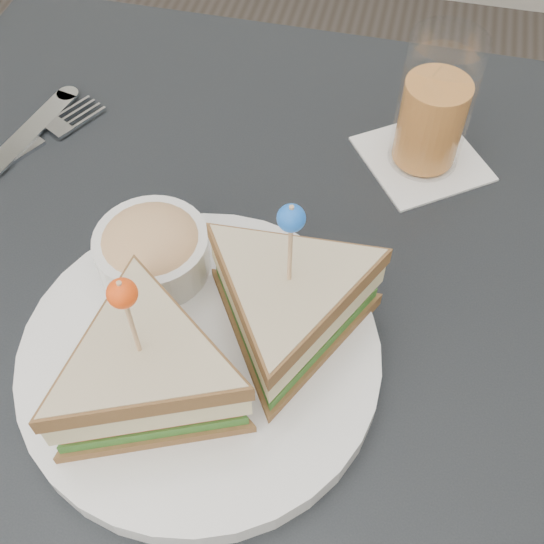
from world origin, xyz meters
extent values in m
cube|color=black|center=(0.00, 0.00, 0.73)|extent=(0.80, 0.80, 0.03)
cylinder|color=black|center=(-0.35, 0.35, 0.36)|extent=(0.04, 0.04, 0.72)
cylinder|color=black|center=(0.35, 0.35, 0.36)|extent=(0.04, 0.04, 0.72)
cylinder|color=white|center=(-0.03, -0.05, 0.76)|extent=(0.31, 0.31, 0.02)
cylinder|color=white|center=(-0.03, -0.05, 0.77)|extent=(0.31, 0.31, 0.01)
cylinder|color=#DEAF80|center=(-0.05, -0.10, 0.87)|extent=(0.00, 0.00, 0.09)
sphere|color=#FF4810|center=(-0.05, -0.10, 0.90)|extent=(0.02, 0.02, 0.02)
cylinder|color=#DEAF80|center=(0.03, -0.02, 0.87)|extent=(0.00, 0.00, 0.09)
sphere|color=blue|center=(0.03, -0.02, 0.90)|extent=(0.02, 0.02, 0.02)
cylinder|color=white|center=(-0.09, 0.02, 0.79)|extent=(0.10, 0.10, 0.04)
ellipsoid|color=#E0B772|center=(-0.09, 0.02, 0.80)|extent=(0.09, 0.09, 0.04)
cube|color=silver|center=(-0.25, 0.17, 0.75)|extent=(0.04, 0.03, 0.00)
cube|color=white|center=(-0.27, 0.16, 0.75)|extent=(0.05, 0.13, 0.00)
cylinder|color=white|center=(-0.26, 0.22, 0.75)|extent=(0.03, 0.03, 0.00)
cube|color=white|center=(0.11, 0.21, 0.75)|extent=(0.15, 0.15, 0.00)
cylinder|color=orange|center=(0.11, 0.21, 0.80)|extent=(0.08, 0.08, 0.08)
cylinder|color=white|center=(0.11, 0.21, 0.82)|extent=(0.09, 0.09, 0.13)
cube|color=white|center=(0.12, 0.22, 0.84)|extent=(0.02, 0.02, 0.02)
cube|color=white|center=(0.11, 0.20, 0.83)|extent=(0.02, 0.02, 0.02)
camera|label=1|loc=(0.08, -0.29, 1.22)|focal=45.00mm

